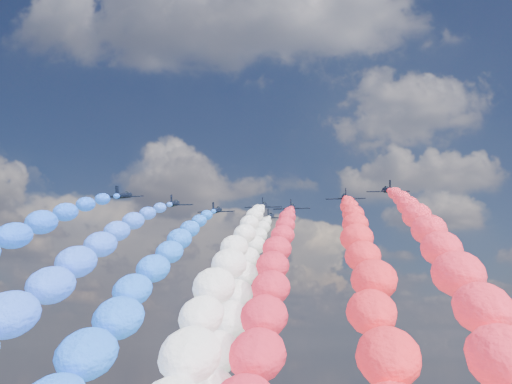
# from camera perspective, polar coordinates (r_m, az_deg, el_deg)

# --- Properties ---
(jet_0) EXTENTS (8.50, 11.34, 4.87)m
(jet_0) POSITION_cam_1_polar(r_m,az_deg,el_deg) (137.52, -11.21, -0.29)
(jet_0) COLOR black
(jet_1) EXTENTS (8.66, 11.46, 4.87)m
(jet_1) POSITION_cam_1_polar(r_m,az_deg,el_deg) (143.74, -6.96, -0.98)
(jet_1) COLOR black
(trail_1) EXTENTS (6.25, 114.66, 51.96)m
(trail_1) POSITION_cam_1_polar(r_m,az_deg,el_deg) (84.73, -16.07, -8.76)
(trail_1) COLOR #3064FF
(jet_2) EXTENTS (8.38, 11.25, 4.87)m
(jet_2) POSITION_cam_1_polar(r_m,az_deg,el_deg) (150.33, -3.37, -1.58)
(jet_2) COLOR black
(trail_2) EXTENTS (6.25, 114.66, 51.96)m
(trail_2) POSITION_cam_1_polar(r_m,az_deg,el_deg) (90.21, -9.43, -9.30)
(trail_2) COLOR blue
(jet_3) EXTENTS (8.31, 11.21, 4.87)m
(jet_3) POSITION_cam_1_polar(r_m,az_deg,el_deg) (145.08, 0.67, -1.19)
(jet_3) COLOR black
(trail_3) EXTENTS (6.25, 114.66, 51.96)m
(trail_3) POSITION_cam_1_polar(r_m,az_deg,el_deg) (84.03, -2.81, -9.21)
(trail_3) COLOR white
(jet_4) EXTENTS (8.39, 11.26, 4.87)m
(jet_4) POSITION_cam_1_polar(r_m,az_deg,el_deg) (157.58, 1.21, -2.12)
(jet_4) COLOR black
(trail_4) EXTENTS (6.25, 114.66, 51.96)m
(trail_4) POSITION_cam_1_polar(r_m,az_deg,el_deg) (96.65, -1.46, -9.69)
(trail_4) COLOR silver
(jet_5) EXTENTS (8.18, 11.12, 4.87)m
(jet_5) POSITION_cam_1_polar(r_m,az_deg,el_deg) (146.91, 3.08, -1.32)
(jet_5) COLOR black
(trail_5) EXTENTS (6.25, 114.66, 51.96)m
(trail_5) POSITION_cam_1_polar(r_m,az_deg,el_deg) (85.61, 1.45, -9.29)
(trail_5) COLOR red
(jet_6) EXTENTS (8.06, 11.02, 4.87)m
(jet_6) POSITION_cam_1_polar(r_m,az_deg,el_deg) (137.92, 7.59, -0.46)
(jet_6) COLOR black
(trail_6) EXTENTS (6.25, 114.66, 51.96)m
(trail_6) POSITION_cam_1_polar(r_m,az_deg,el_deg) (76.43, 9.49, -8.70)
(trail_6) COLOR red
(jet_7) EXTENTS (8.40, 11.27, 4.87)m
(jet_7) POSITION_cam_1_polar(r_m,az_deg,el_deg) (132.76, 11.12, 0.15)
(jet_7) COLOR black
(trail_7) EXTENTS (6.25, 114.66, 51.96)m
(trail_7) POSITION_cam_1_polar(r_m,az_deg,el_deg) (71.63, 16.26, -8.10)
(trail_7) COLOR #FB2940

